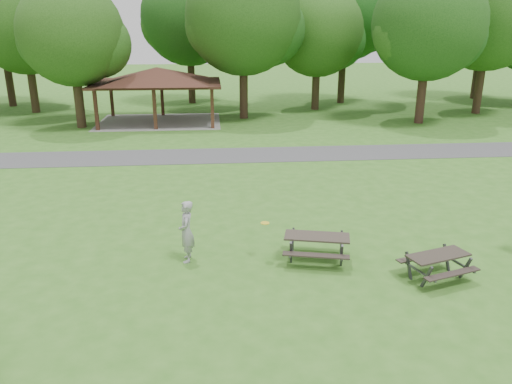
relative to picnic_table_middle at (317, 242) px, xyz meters
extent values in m
plane|color=#346B1E|center=(-2.52, -1.51, -0.59)|extent=(160.00, 160.00, 0.00)
cube|color=#434345|center=(-2.52, 12.49, -0.58)|extent=(120.00, 3.20, 0.02)
cube|color=#351C13|center=(-10.22, 19.79, 0.71)|extent=(0.22, 0.22, 2.60)
cube|color=#341E13|center=(-10.22, 25.19, 0.71)|extent=(0.22, 0.22, 2.60)
cube|color=#392014|center=(-6.52, 19.79, 0.71)|extent=(0.22, 0.22, 2.60)
cube|color=#361E13|center=(-6.52, 25.19, 0.71)|extent=(0.22, 0.22, 2.60)
cube|color=#3D2216|center=(-2.82, 19.79, 0.71)|extent=(0.22, 0.22, 2.60)
cube|color=#362413|center=(-2.82, 25.19, 0.71)|extent=(0.22, 0.22, 2.60)
cube|color=#311B13|center=(-6.52, 22.49, 2.09)|extent=(8.60, 6.60, 0.16)
pyramid|color=#371D16|center=(-6.52, 22.49, 2.67)|extent=(7.01, 7.01, 1.00)
cube|color=gray|center=(-6.52, 22.49, -0.57)|extent=(8.40, 6.40, 0.03)
cylinder|color=#322216|center=(-16.52, 27.49, 1.34)|extent=(0.60, 0.60, 3.85)
sphere|color=#204B15|center=(-16.52, 27.49, 6.19)|extent=(7.80, 7.80, 7.80)
sphere|color=#194814|center=(-14.76, 27.79, 5.41)|extent=(5.07, 5.07, 5.07)
sphere|color=#1B4413|center=(-18.08, 27.29, 5.60)|extent=(4.68, 4.68, 4.68)
cylinder|color=#2F2215|center=(-11.52, 20.99, 1.16)|extent=(0.60, 0.60, 3.50)
sphere|color=#1E4513|center=(-11.52, 20.99, 5.39)|extent=(6.60, 6.60, 6.60)
sphere|color=#1E4915|center=(-10.03, 21.29, 4.73)|extent=(4.29, 4.29, 4.29)
sphere|color=#1B4212|center=(-12.84, 20.79, 4.89)|extent=(3.96, 3.96, 3.96)
cylinder|color=black|center=(-0.52, 23.49, 1.43)|extent=(0.60, 0.60, 4.02)
sphere|color=#1B4313|center=(-0.52, 23.49, 6.44)|extent=(8.00, 8.00, 8.00)
sphere|color=#164112|center=(1.28, 23.79, 5.64)|extent=(5.20, 5.20, 5.20)
sphere|color=#1E4814|center=(-2.12, 23.29, 5.84)|extent=(4.80, 4.80, 4.80)
cylinder|color=#312215|center=(5.48, 26.99, 1.13)|extent=(0.60, 0.60, 3.43)
sphere|color=#204B15|center=(5.48, 26.99, 5.47)|extent=(7.00, 7.00, 7.00)
sphere|color=#174F16|center=(7.06, 27.29, 4.77)|extent=(4.55, 4.55, 4.55)
sphere|color=#144614|center=(4.08, 26.79, 4.94)|extent=(4.20, 4.20, 4.20)
cylinder|color=#321E16|center=(11.48, 20.49, 1.30)|extent=(0.60, 0.60, 3.78)
sphere|color=#184213|center=(11.48, 20.49, 5.97)|extent=(7.40, 7.40, 7.40)
sphere|color=#144313|center=(13.15, 20.79, 5.23)|extent=(4.81, 4.81, 4.81)
sphere|color=#204C15|center=(10.00, 20.29, 5.41)|extent=(4.44, 4.44, 4.44)
cylinder|color=#332116|center=(17.48, 23.99, 1.51)|extent=(0.60, 0.60, 4.20)
sphere|color=#1F4C15|center=(17.48, 23.99, 6.69)|extent=(8.20, 8.20, 8.20)
sphere|color=#1C4212|center=(19.33, 24.29, 5.87)|extent=(5.33, 5.33, 5.33)
sphere|color=#214E16|center=(15.84, 23.79, 6.07)|extent=(4.92, 4.92, 4.92)
cylinder|color=#301E15|center=(-19.52, 30.99, 1.60)|extent=(0.60, 0.60, 4.38)
sphere|color=#164814|center=(-17.72, 31.29, 5.99)|extent=(5.20, 5.20, 5.20)
cylinder|color=black|center=(-4.52, 31.49, 1.48)|extent=(0.60, 0.60, 4.13)
sphere|color=#164513|center=(-4.52, 31.49, 6.54)|extent=(8.00, 8.00, 8.00)
sphere|color=#124012|center=(-2.72, 31.79, 5.74)|extent=(5.20, 5.20, 5.20)
sphere|color=#1C4C15|center=(-6.12, 31.29, 5.94)|extent=(4.80, 4.80, 4.80)
cylinder|color=#302015|center=(8.48, 30.49, 1.69)|extent=(0.60, 0.60, 4.55)
sphere|color=#164E16|center=(8.48, 30.49, 7.11)|extent=(8.40, 8.40, 8.40)
sphere|color=#164012|center=(10.37, 30.79, 6.27)|extent=(5.46, 5.46, 5.46)
sphere|color=#184112|center=(6.80, 30.29, 6.48)|extent=(5.04, 5.04, 5.04)
cylinder|color=black|center=(21.48, 31.99, 1.55)|extent=(0.60, 0.60, 4.27)
sphere|color=#1F4B15|center=(21.48, 31.99, 6.68)|extent=(8.00, 8.00, 8.00)
sphere|color=#184313|center=(23.28, 32.29, 5.88)|extent=(5.20, 5.20, 5.20)
sphere|color=#1D4C15|center=(19.88, 31.79, 6.08)|extent=(4.80, 4.80, 4.80)
cube|color=#302923|center=(0.00, 0.00, 0.16)|extent=(1.95, 1.13, 0.05)
cube|color=#2B231F|center=(-0.14, -0.59, -0.14)|extent=(1.85, 0.68, 0.04)
cube|color=#2A241E|center=(0.14, 0.59, -0.14)|extent=(1.85, 0.68, 0.04)
cube|color=#3A3A3C|center=(-0.78, -0.21, -0.21)|extent=(0.15, 0.39, 0.80)
cube|color=#424144|center=(-0.60, 0.54, -0.21)|extent=(0.15, 0.39, 0.80)
cube|color=#464649|center=(-0.69, 0.16, -0.18)|extent=(0.41, 1.47, 0.05)
cube|color=#3E3E41|center=(0.60, -0.54, -0.21)|extent=(0.15, 0.39, 0.80)
cube|color=#39393B|center=(0.78, 0.21, -0.21)|extent=(0.15, 0.39, 0.80)
cube|color=#39393C|center=(0.69, -0.16, -0.18)|extent=(0.41, 1.47, 0.05)
cube|color=#2B241F|center=(2.98, -1.36, 0.10)|extent=(1.80, 1.14, 0.05)
cube|color=black|center=(3.14, -1.89, -0.18)|extent=(1.67, 0.73, 0.04)
cube|color=#2F2922|center=(2.81, -0.83, -0.18)|extent=(1.67, 0.73, 0.04)
cube|color=#3D3D40|center=(2.47, -1.89, -0.25)|extent=(0.16, 0.35, 0.73)
cube|color=#38383A|center=(2.25, -1.22, -0.25)|extent=(0.16, 0.35, 0.73)
cube|color=#464649|center=(2.36, -1.55, -0.22)|extent=(0.46, 1.32, 0.05)
cube|color=#434346|center=(3.70, -1.50, -0.25)|extent=(0.16, 0.35, 0.73)
cube|color=#3D3D40|center=(3.49, -0.83, -0.25)|extent=(0.16, 0.35, 0.73)
cube|color=#424245|center=(3.59, -1.17, -0.22)|extent=(0.46, 1.32, 0.05)
cylinder|color=gold|center=(-1.47, 0.21, 0.54)|extent=(0.28, 0.28, 0.02)
imported|color=#969698|center=(-3.70, 0.32, 0.32)|extent=(0.44, 0.67, 1.81)
camera|label=1|loc=(-2.90, -12.83, 5.86)|focal=35.00mm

